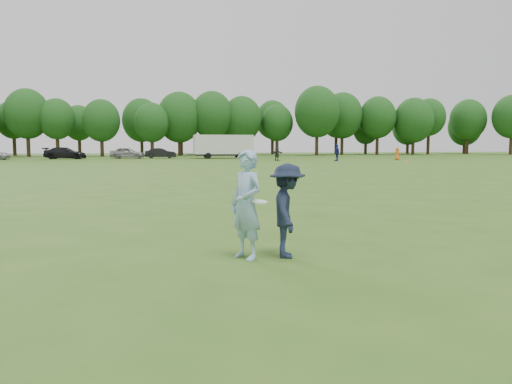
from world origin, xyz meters
TOP-DOWN VIEW (x-y plane):
  - ground at (0.00, 0.00)m, footprint 200.00×200.00m
  - thrower at (0.53, 0.04)m, footprint 0.76×0.85m
  - defender at (1.27, 0.00)m, footprint 0.85×1.21m
  - player_far_b at (19.62, 46.57)m, footprint 0.58×1.18m
  - player_far_c at (28.19, 48.41)m, footprint 0.86×0.90m
  - player_far_d at (12.77, 47.82)m, footprint 1.66×1.25m
  - car_d at (-12.74, 60.55)m, footprint 5.54×2.75m
  - car_e at (-4.83, 60.66)m, footprint 4.72×2.35m
  - car_f at (-0.40, 61.38)m, footprint 4.34×1.74m
  - field_cone at (25.16, 40.52)m, footprint 0.28×0.28m
  - disc_in_play at (0.74, -0.15)m, footprint 0.31×0.31m
  - cargo_trailer at (8.00, 59.36)m, footprint 9.00×2.75m
  - treeline at (2.81, 76.90)m, footprint 130.35×18.39m

SIDE VIEW (x-z plane):
  - ground at x=0.00m, z-range 0.00..0.00m
  - field_cone at x=25.16m, z-range 0.00..0.30m
  - car_f at x=-0.40m, z-range 0.00..1.40m
  - car_e at x=-4.83m, z-range 0.00..1.54m
  - car_d at x=-12.74m, z-range 0.00..1.55m
  - player_far_c at x=28.19m, z-range 0.00..1.55m
  - defender at x=1.27m, z-range 0.00..1.71m
  - player_far_d at x=12.77m, z-range 0.00..1.74m
  - player_far_b at x=19.62m, z-range 0.00..1.95m
  - thrower at x=0.53m, z-range 0.00..1.95m
  - disc_in_play at x=0.74m, z-range 1.01..1.08m
  - cargo_trailer at x=8.00m, z-range 0.18..3.38m
  - treeline at x=2.81m, z-range 0.39..12.13m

